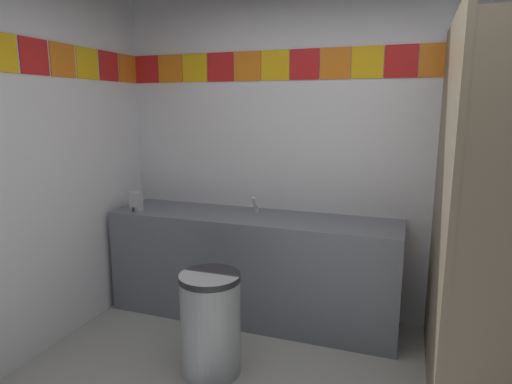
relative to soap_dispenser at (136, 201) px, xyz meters
name	(u,v)px	position (x,y,z in m)	size (l,w,h in m)	color
wall_back	(349,144)	(1.64, 0.48, 0.48)	(3.77, 0.09, 2.80)	silver
vanity_counter	(252,266)	(0.95, 0.16, -0.50)	(2.29, 0.56, 0.84)	slate
faucet_center	(256,207)	(0.95, 0.25, -0.03)	(0.04, 0.10, 0.14)	silver
soap_dispenser	(136,201)	(0.00, 0.00, 0.00)	(0.09, 0.09, 0.16)	#B7BABF
stall_divider	(481,221)	(2.48, -0.46, 0.17)	(0.92, 1.31, 2.18)	#726651
toilet	(506,322)	(2.76, 0.06, -0.62)	(0.39, 0.49, 0.74)	white
trash_bin	(211,324)	(0.97, -0.65, -0.59)	(0.39, 0.39, 0.66)	#999EA3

